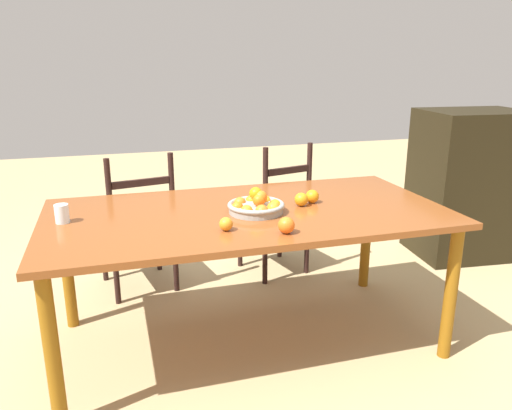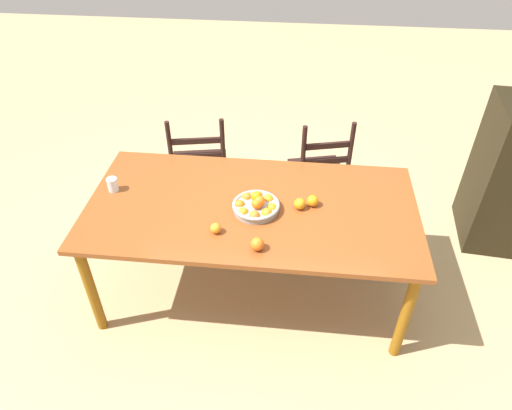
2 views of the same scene
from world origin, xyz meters
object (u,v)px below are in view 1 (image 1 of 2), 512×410
Objects in this scene: cabinet at (468,184)px; orange_loose_2 at (226,224)px; orange_loose_3 at (312,196)px; dining_table at (248,224)px; drinking_glass at (62,214)px; fruit_bowl at (257,206)px; orange_loose_1 at (286,225)px; chair_near_window at (138,228)px; chair_by_cabinet at (276,214)px; orange_loose_0 at (301,200)px.

cabinet is 2.44m from orange_loose_2.
dining_table is at bearing -174.19° from orange_loose_3.
drinking_glass reaches higher than orange_loose_2.
orange_loose_1 is (0.04, -0.34, 0.00)m from fruit_bowl.
fruit_bowl reaches higher than dining_table.
drinking_glass is (-0.38, -0.78, 0.37)m from chair_near_window.
orange_loose_1 is 1.06× the size of orange_loose_3.
orange_loose_3 is at bearing 5.81° from dining_table.
chair_by_cabinet is 1.33m from orange_loose_1.
drinking_glass is (-0.99, 0.45, 0.01)m from orange_loose_1.
chair_by_cabinet is at bearing -177.34° from cabinet.
chair_by_cabinet is at bearing 168.79° from chair_near_window.
cabinet is (2.01, 0.77, -0.12)m from dining_table.
chair_by_cabinet is 0.93m from orange_loose_0.
chair_near_window is 1.24m from orange_loose_0.
orange_loose_0 is at bearing 65.75° from chair_by_cabinet.
orange_loose_0 is at bearing -3.08° from drinking_glass.
chair_near_window reaches higher than orange_loose_1.
dining_table is at bearing 126.59° from fruit_bowl.
cabinet is 17.97× the size of orange_loose_2.
drinking_glass is at bearing 176.92° from orange_loose_0.
dining_table is at bearing 110.77° from chair_near_window.
orange_loose_2 is 0.70× the size of drinking_glass.
orange_loose_3 reaches higher than dining_table.
orange_loose_1 is at bearing -83.09° from fruit_bowl.
chair_near_window reaches higher than dining_table.
dining_table is 2.17× the size of chair_near_window.
cabinet is 1.89m from orange_loose_0.
fruit_bowl is (0.03, -0.05, 0.11)m from dining_table.
dining_table is 0.12m from fruit_bowl.
fruit_bowl is at bearing 46.62° from orange_loose_2.
chair_near_window is 1.11m from fruit_bowl.
chair_by_cabinet is at bearing 73.17° from orange_loose_1.
orange_loose_0 is at bearing -0.67° from dining_table.
fruit_bowl is 0.95m from drinking_glass.
orange_loose_2 is at bearing 156.13° from orange_loose_1.
orange_loose_0 is (-0.15, -0.85, 0.36)m from chair_by_cabinet.
fruit_bowl is at bearing -6.51° from drinking_glass.
chair_by_cabinet is 1.57m from cabinet.
orange_loose_0 and orange_loose_3 have the same top height.
orange_loose_1 is (-0.37, -1.23, 0.36)m from chair_by_cabinet.
chair_by_cabinet is at bearing 65.15° from fruit_bowl.
orange_loose_0 is at bearing 59.71° from orange_loose_1.
dining_table is 1.03m from chair_near_window.
fruit_bowl is at bearing -152.21° from cabinet.
orange_loose_2 is (0.35, -1.12, 0.36)m from chair_near_window.
orange_loose_0 is at bearing 29.39° from orange_loose_2.
fruit_bowl reaches higher than orange_loose_2.
orange_loose_1 is 1.08m from drinking_glass.
chair_near_window is 13.16× the size of orange_loose_0.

